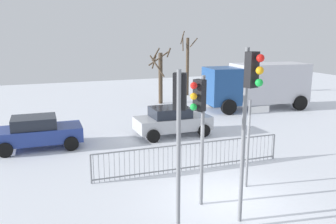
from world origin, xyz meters
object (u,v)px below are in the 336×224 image
traffic_light_mid_right (199,113)px  traffic_light_rear_left (249,98)px  direction_sign_post (250,139)px  car_blue_mid (37,132)px  car_silver_far (172,121)px  bare_tree_left (187,64)px  traffic_light_foreground_left (180,115)px  bare_tree_centre (160,75)px  delivery_truck (257,84)px

traffic_light_mid_right → traffic_light_rear_left: 1.66m
direction_sign_post → car_blue_mid: (-6.57, 6.96, -0.92)m
direction_sign_post → car_silver_far: 6.84m
direction_sign_post → car_silver_far: bearing=91.6°
traffic_light_mid_right → bare_tree_left: bearing=-46.6°
traffic_light_mid_right → bare_tree_left: bare_tree_left is taller
traffic_light_mid_right → traffic_light_foreground_left: size_ratio=0.92×
bare_tree_left → bare_tree_centre: size_ratio=1.29×
traffic_light_foreground_left → traffic_light_rear_left: bearing=23.2°
traffic_light_mid_right → direction_sign_post: 2.60m
car_blue_mid → car_silver_far: 6.46m
traffic_light_foreground_left → direction_sign_post: 4.03m
bare_tree_left → car_silver_far: bearing=-117.4°
car_blue_mid → bare_tree_left: bare_tree_left is taller
traffic_light_mid_right → bare_tree_centre: bearing=-39.4°
traffic_light_foreground_left → car_blue_mid: size_ratio=1.12×
traffic_light_rear_left → direction_sign_post: traffic_light_rear_left is taller
traffic_light_rear_left → car_silver_far: 9.31m
traffic_light_foreground_left → direction_sign_post: bearing=58.8°
traffic_light_foreground_left → car_silver_far: 9.45m
delivery_truck → car_silver_far: bearing=32.5°
traffic_light_rear_left → bare_tree_left: 20.91m
delivery_truck → bare_tree_centre: 6.97m
car_blue_mid → traffic_light_mid_right: bearing=-59.0°
traffic_light_mid_right → bare_tree_left: size_ratio=0.74×
traffic_light_mid_right → car_silver_far: traffic_light_mid_right is taller
bare_tree_left → traffic_light_rear_left: bearing=-109.5°
traffic_light_mid_right → bare_tree_left: (7.73, 18.34, -0.31)m
traffic_light_foreground_left → bare_tree_centre: traffic_light_foreground_left is taller
car_silver_far → bare_tree_left: (5.64, 10.89, 1.81)m
car_silver_far → bare_tree_centre: size_ratio=0.93×
car_silver_far → bare_tree_centre: 8.70m
traffic_light_foreground_left → traffic_light_rear_left: traffic_light_rear_left is taller
car_blue_mid → delivery_truck: size_ratio=0.53×
traffic_light_foreground_left → bare_tree_left: 21.38m
traffic_light_rear_left → delivery_truck: size_ratio=0.66×
traffic_light_rear_left → car_blue_mid: 10.69m
traffic_light_foreground_left → car_silver_far: (3.18, 8.58, -2.38)m
delivery_truck → bare_tree_left: size_ratio=1.36×
traffic_light_mid_right → delivery_truck: bearing=-64.6°
traffic_light_mid_right → bare_tree_centre: (4.40, 15.72, -0.75)m
traffic_light_rear_left → car_silver_far: traffic_light_rear_left is taller
delivery_truck → bare_tree_left: bearing=-67.1°
delivery_truck → bare_tree_left: bare_tree_left is taller
traffic_light_rear_left → direction_sign_post: 3.08m
direction_sign_post → bare_tree_left: bare_tree_left is taller
traffic_light_mid_right → car_blue_mid: bearing=6.0°
car_blue_mid → direction_sign_post: bearing=-45.4°
car_silver_far → bare_tree_centre: (2.32, 8.28, 1.38)m
traffic_light_foreground_left → traffic_light_mid_right: bearing=76.1°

